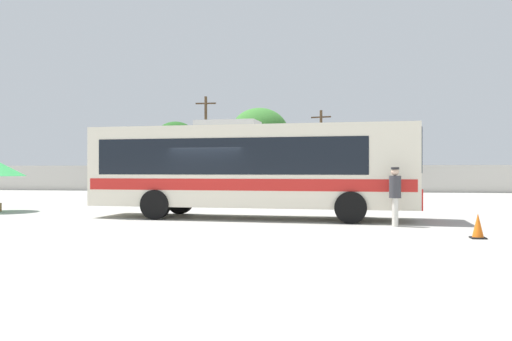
% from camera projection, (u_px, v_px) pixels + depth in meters
% --- Properties ---
extents(ground_plane, '(300.00, 300.00, 0.00)m').
position_uv_depth(ground_plane, '(253.00, 202.00, 28.63)').
color(ground_plane, '#A3A099').
extents(perimeter_wall, '(80.00, 0.30, 2.15)m').
position_uv_depth(perimeter_wall, '(280.00, 178.00, 42.90)').
color(perimeter_wall, beige).
rests_on(perimeter_wall, ground_plane).
extents(coach_bus_cream_red, '(11.71, 3.35, 3.51)m').
position_uv_depth(coach_bus_cream_red, '(248.00, 166.00, 18.94)').
color(coach_bus_cream_red, silver).
rests_on(coach_bus_cream_red, ground_plane).
extents(attendant_by_bus_door, '(0.38, 0.38, 1.81)m').
position_uv_depth(attendant_by_bus_door, '(395.00, 193.00, 16.12)').
color(attendant_by_bus_door, silver).
rests_on(attendant_by_bus_door, ground_plane).
extents(parked_car_leftmost_black, '(4.23, 2.08, 1.42)m').
position_uv_depth(parked_car_leftmost_black, '(120.00, 183.00, 39.87)').
color(parked_car_leftmost_black, black).
rests_on(parked_car_leftmost_black, ground_plane).
extents(parked_car_second_silver, '(4.28, 2.17, 1.53)m').
position_uv_depth(parked_car_second_silver, '(200.00, 183.00, 39.09)').
color(parked_car_second_silver, '#B7BABF').
rests_on(parked_car_second_silver, ground_plane).
extents(parked_car_third_maroon, '(4.41, 2.28, 1.40)m').
position_uv_depth(parked_car_third_maroon, '(294.00, 184.00, 38.39)').
color(parked_car_third_maroon, maroon).
rests_on(parked_car_third_maroon, ground_plane).
extents(parked_car_rightmost_white, '(4.51, 2.07, 1.53)m').
position_uv_depth(parked_car_rightmost_white, '(376.00, 183.00, 37.87)').
color(parked_car_rightmost_white, silver).
rests_on(parked_car_rightmost_white, ground_plane).
extents(utility_pole_near, '(1.80, 0.24, 8.15)m').
position_uv_depth(utility_pole_near, '(206.00, 141.00, 45.66)').
color(utility_pole_near, '#4C3823').
rests_on(utility_pole_near, ground_plane).
extents(utility_pole_far, '(1.76, 0.63, 7.01)m').
position_uv_depth(utility_pole_far, '(321.00, 148.00, 46.07)').
color(utility_pole_far, '#4C3823').
rests_on(utility_pole_far, ground_plane).
extents(roadside_tree_left, '(4.01, 4.01, 6.33)m').
position_uv_depth(roadside_tree_left, '(176.00, 140.00, 49.49)').
color(roadside_tree_left, brown).
rests_on(roadside_tree_left, ground_plane).
extents(roadside_tree_midleft, '(5.28, 5.28, 7.43)m').
position_uv_depth(roadside_tree_midleft, '(259.00, 133.00, 47.91)').
color(roadside_tree_midleft, brown).
rests_on(roadside_tree_midleft, ground_plane).
extents(traffic_cone_on_apron, '(0.36, 0.36, 0.64)m').
position_uv_depth(traffic_cone_on_apron, '(478.00, 226.00, 13.21)').
color(traffic_cone_on_apron, black).
rests_on(traffic_cone_on_apron, ground_plane).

